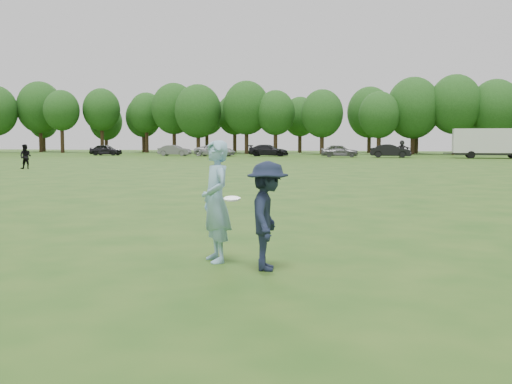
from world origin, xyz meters
TOP-DOWN VIEW (x-y plane):
  - ground at (0.00, 0.00)m, footprint 200.00×200.00m
  - thrower at (-1.23, -0.31)m, footprint 0.81×0.87m
  - defender at (-0.27, -0.72)m, footprint 0.79×1.17m
  - player_far_a at (-23.48, 26.42)m, footprint 0.89×0.72m
  - player_far_d at (1.50, 59.52)m, footprint 1.83×0.62m
  - car_a at (-35.46, 60.41)m, footprint 4.14×1.70m
  - car_b at (-25.98, 60.22)m, footprint 4.12×1.58m
  - car_c at (-20.62, 60.02)m, footprint 5.10×2.52m
  - car_d at (-14.29, 61.44)m, footprint 4.91×2.08m
  - car_e at (-5.49, 59.70)m, footprint 4.44×2.14m
  - car_f at (0.29, 59.38)m, footprint 4.55×1.65m
  - disc_in_play at (-0.91, -0.48)m, footprint 0.32×0.32m
  - cargo_trailer at (10.91, 59.18)m, footprint 9.00×2.75m
  - treeline at (2.81, 76.90)m, footprint 130.35×18.39m

SIDE VIEW (x-z plane):
  - ground at x=0.00m, z-range 0.00..0.00m
  - car_b at x=-25.98m, z-range 0.00..1.34m
  - car_c at x=-20.62m, z-range 0.00..1.39m
  - car_a at x=-35.46m, z-range 0.00..1.40m
  - car_d at x=-14.29m, z-range 0.00..1.41m
  - car_e at x=-5.49m, z-range 0.00..1.46m
  - car_f at x=0.29m, z-range 0.00..1.49m
  - defender at x=-0.27m, z-range 0.00..1.69m
  - player_far_a at x=-23.48m, z-range 0.00..1.70m
  - player_far_d at x=1.50m, z-range 0.00..1.96m
  - thrower at x=-1.23m, z-range 0.00..2.00m
  - disc_in_play at x=-0.91m, z-range 1.03..1.11m
  - cargo_trailer at x=10.91m, z-range 0.18..3.38m
  - treeline at x=2.81m, z-range 0.39..12.13m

